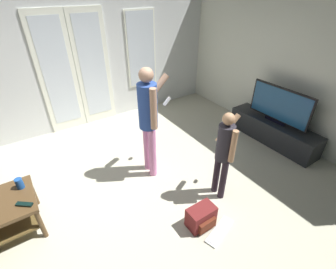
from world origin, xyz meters
name	(u,v)px	position (x,y,z in m)	size (l,w,h in m)	color
ground_plane	(124,201)	(0.00, 0.00, -0.01)	(6.27, 4.73, 0.02)	beige
wall_back_with_doors	(62,59)	(0.06, 2.33, 1.30)	(6.27, 0.09, 2.67)	silver
wall_right_plain	(292,62)	(3.11, 0.00, 1.32)	(0.06, 4.73, 2.64)	silver
tv_stand	(273,131)	(2.81, -0.17, 0.20)	(0.41, 1.58, 0.39)	black
flat_screen_tv	(280,105)	(2.80, -0.16, 0.70)	(0.08, 1.07, 0.61)	black
person_adult	(149,115)	(0.61, 0.32, 0.94)	(0.57, 0.43, 1.58)	pink
person_child	(225,149)	(1.12, -0.58, 0.73)	(0.46, 0.33, 1.21)	#291F29
backpack	(201,217)	(0.61, -0.83, 0.13)	(0.33, 0.24, 0.26)	maroon
loose_keyboard	(220,231)	(0.72, -1.03, 0.01)	(0.46, 0.25, 0.02)	white
cup_near_edge	(20,183)	(-1.01, 0.42, 0.51)	(0.08, 0.08, 0.13)	#1C4B98
tv_remote_black	(24,204)	(-1.01, 0.12, 0.46)	(0.17, 0.05, 0.02)	black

